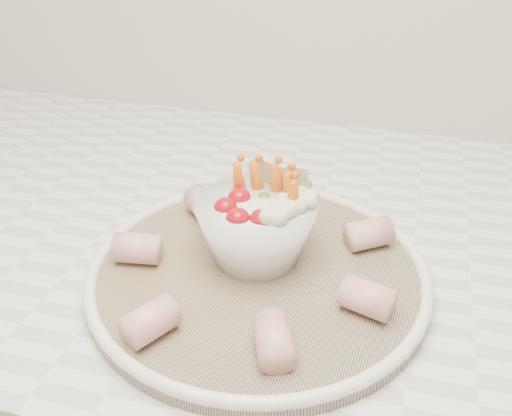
# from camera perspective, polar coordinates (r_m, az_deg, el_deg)

# --- Properties ---
(serving_platter) EXTENTS (0.35, 0.35, 0.02)m
(serving_platter) POSITION_cam_1_polar(r_m,az_deg,el_deg) (0.57, 0.22, -6.47)
(serving_platter) COLOR navy
(serving_platter) RESTS_ON kitchen_counter
(veggie_bowl) EXTENTS (0.12, 0.12, 0.10)m
(veggie_bowl) POSITION_cam_1_polar(r_m,az_deg,el_deg) (0.56, 0.21, -1.80)
(veggie_bowl) COLOR white
(veggie_bowl) RESTS_ON serving_platter
(cured_meat_rolls) EXTENTS (0.28, 0.29, 0.03)m
(cured_meat_rolls) POSITION_cam_1_polar(r_m,az_deg,el_deg) (0.56, 0.14, -4.84)
(cured_meat_rolls) COLOR #C15D58
(cured_meat_rolls) RESTS_ON serving_platter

